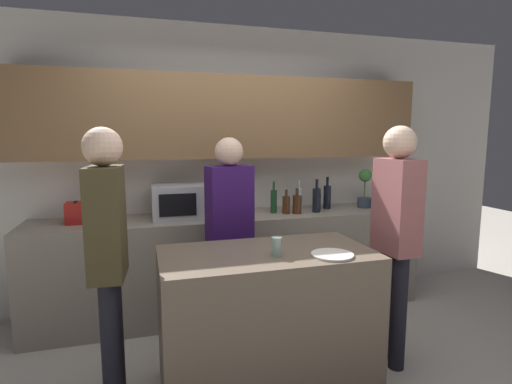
# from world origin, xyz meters

# --- Properties ---
(back_wall) EXTENTS (6.40, 0.40, 2.70)m
(back_wall) POSITION_xyz_m (0.00, 1.66, 1.54)
(back_wall) COLOR silver
(back_wall) RESTS_ON ground_plane
(back_counter) EXTENTS (3.60, 0.62, 0.93)m
(back_counter) POSITION_xyz_m (0.00, 1.39, 0.46)
(back_counter) COLOR gray
(back_counter) RESTS_ON ground_plane
(kitchen_island) EXTENTS (1.36, 0.71, 0.92)m
(kitchen_island) POSITION_xyz_m (-0.06, 0.19, 0.46)
(kitchen_island) COLOR brown
(kitchen_island) RESTS_ON ground_plane
(microwave) EXTENTS (0.52, 0.39, 0.30)m
(microwave) POSITION_xyz_m (-0.47, 1.40, 1.08)
(microwave) COLOR #B7BABC
(microwave) RESTS_ON back_counter
(toaster) EXTENTS (0.26, 0.16, 0.18)m
(toaster) POSITION_xyz_m (-1.30, 1.40, 1.02)
(toaster) COLOR #B21E19
(toaster) RESTS_ON back_counter
(potted_plant) EXTENTS (0.14, 0.14, 0.39)m
(potted_plant) POSITION_xyz_m (1.38, 1.40, 1.12)
(potted_plant) COLOR #333D4C
(potted_plant) RESTS_ON back_counter
(bottle_0) EXTENTS (0.06, 0.06, 0.30)m
(bottle_0) POSITION_xyz_m (0.39, 1.38, 1.04)
(bottle_0) COLOR #194723
(bottle_0) RESTS_ON back_counter
(bottle_1) EXTENTS (0.07, 0.07, 0.23)m
(bottle_1) POSITION_xyz_m (0.49, 1.31, 1.02)
(bottle_1) COLOR #472814
(bottle_1) RESTS_ON back_counter
(bottle_2) EXTENTS (0.08, 0.08, 0.24)m
(bottle_2) POSITION_xyz_m (0.59, 1.29, 1.02)
(bottle_2) COLOR #472814
(bottle_2) RESTS_ON back_counter
(bottle_3) EXTENTS (0.07, 0.07, 0.29)m
(bottle_3) POSITION_xyz_m (0.68, 1.46, 1.04)
(bottle_3) COLOR silver
(bottle_3) RESTS_ON back_counter
(bottle_4) EXTENTS (0.08, 0.08, 0.32)m
(bottle_4) POSITION_xyz_m (0.80, 1.31, 1.05)
(bottle_4) COLOR black
(bottle_4) RESTS_ON back_counter
(bottle_5) EXTENTS (0.07, 0.07, 0.22)m
(bottle_5) POSITION_xyz_m (0.88, 1.45, 1.01)
(bottle_5) COLOR black
(bottle_5) RESTS_ON back_counter
(bottle_6) EXTENTS (0.07, 0.07, 0.32)m
(bottle_6) POSITION_xyz_m (0.98, 1.45, 1.05)
(bottle_6) COLOR black
(bottle_6) RESTS_ON back_counter
(plate_on_island) EXTENTS (0.26, 0.26, 0.01)m
(plate_on_island) POSITION_xyz_m (0.30, -0.02, 0.93)
(plate_on_island) COLOR white
(plate_on_island) RESTS_ON kitchen_island
(cup_0) EXTENTS (0.06, 0.06, 0.12)m
(cup_0) POSITION_xyz_m (-0.03, 0.08, 0.98)
(cup_0) COLOR #98B5A8
(cup_0) RESTS_ON kitchen_island
(person_left) EXTENTS (0.23, 0.34, 1.73)m
(person_left) POSITION_xyz_m (0.90, 0.20, 1.03)
(person_left) COLOR black
(person_left) RESTS_ON ground_plane
(person_center) EXTENTS (0.22, 0.35, 1.71)m
(person_center) POSITION_xyz_m (-1.02, 0.26, 1.02)
(person_center) COLOR black
(person_center) RESTS_ON ground_plane
(person_right) EXTENTS (0.37, 0.25, 1.65)m
(person_right) POSITION_xyz_m (-0.16, 0.80, 0.98)
(person_right) COLOR black
(person_right) RESTS_ON ground_plane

